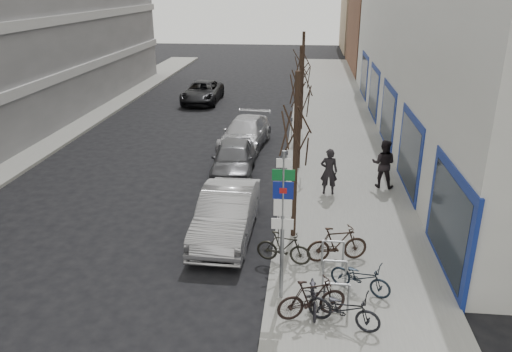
% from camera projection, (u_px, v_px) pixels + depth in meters
% --- Properties ---
extents(ground, '(120.00, 120.00, 0.00)m').
position_uv_depth(ground, '(192.00, 296.00, 13.45)').
color(ground, black).
rests_on(ground, ground).
extents(sidewalk_east, '(5.00, 70.00, 0.15)m').
position_uv_depth(sidewalk_east, '(340.00, 171.00, 22.27)').
color(sidewalk_east, slate).
rests_on(sidewalk_east, ground).
extents(sidewalk_west, '(3.00, 70.00, 0.15)m').
position_uv_depth(sidewalk_west, '(12.00, 159.00, 23.76)').
color(sidewalk_west, slate).
rests_on(sidewalk_west, ground).
extents(brick_building_far, '(12.00, 14.00, 8.00)m').
position_uv_depth(brick_building_far, '(415.00, 27.00, 47.88)').
color(brick_building_far, brown).
rests_on(brick_building_far, ground).
extents(tan_building_far, '(13.00, 12.00, 9.00)m').
position_uv_depth(tan_building_far, '(396.00, 13.00, 61.58)').
color(tan_building_far, '#937A5B').
rests_on(tan_building_far, ground).
extents(highway_sign_pole, '(0.55, 0.10, 4.20)m').
position_uv_depth(highway_sign_pole, '(283.00, 218.00, 12.32)').
color(highway_sign_pole, gray).
rests_on(highway_sign_pole, ground).
extents(bike_rack, '(0.66, 2.26, 0.83)m').
position_uv_depth(bike_rack, '(335.00, 271.00, 13.40)').
color(bike_rack, gray).
rests_on(bike_rack, sidewalk_east).
extents(tree_near, '(1.80, 1.80, 5.50)m').
position_uv_depth(tree_near, '(297.00, 118.00, 14.97)').
color(tree_near, black).
rests_on(tree_near, ground).
extents(tree_mid, '(1.80, 1.80, 5.50)m').
position_uv_depth(tree_mid, '(301.00, 79.00, 21.00)').
color(tree_mid, black).
rests_on(tree_mid, ground).
extents(tree_far, '(1.80, 1.80, 5.50)m').
position_uv_depth(tree_far, '(303.00, 58.00, 27.03)').
color(tree_far, black).
rests_on(tree_far, ground).
extents(meter_front, '(0.10, 0.08, 1.27)m').
position_uv_depth(meter_front, '(279.00, 220.00, 15.69)').
color(meter_front, gray).
rests_on(meter_front, sidewalk_east).
extents(meter_mid, '(0.10, 0.08, 1.27)m').
position_uv_depth(meter_mid, '(287.00, 162.00, 20.80)').
color(meter_mid, gray).
rests_on(meter_mid, sidewalk_east).
extents(meter_back, '(0.10, 0.08, 1.27)m').
position_uv_depth(meter_back, '(292.00, 127.00, 25.90)').
color(meter_back, gray).
rests_on(meter_back, sidewalk_east).
extents(bike_near_left, '(0.55, 1.58, 0.95)m').
position_uv_depth(bike_near_left, '(314.00, 293.00, 12.50)').
color(bike_near_left, black).
rests_on(bike_near_left, sidewalk_east).
extents(bike_near_right, '(1.86, 1.12, 1.09)m').
position_uv_depth(bike_near_right, '(312.00, 298.00, 12.17)').
color(bike_near_right, black).
rests_on(bike_near_right, sidewalk_east).
extents(bike_mid_curb, '(1.74, 1.20, 1.03)m').
position_uv_depth(bike_mid_curb, '(361.00, 275.00, 13.20)').
color(bike_mid_curb, black).
rests_on(bike_mid_curb, sidewalk_east).
extents(bike_mid_inner, '(1.72, 0.81, 1.00)m').
position_uv_depth(bike_mid_inner, '(284.00, 247.00, 14.60)').
color(bike_mid_inner, black).
rests_on(bike_mid_inner, sidewalk_east).
extents(bike_far_curb, '(1.88, 1.12, 1.10)m').
position_uv_depth(bike_far_curb, '(344.00, 306.00, 11.87)').
color(bike_far_curb, black).
rests_on(bike_far_curb, sidewalk_east).
extents(bike_far_inner, '(1.95, 1.02, 1.13)m').
position_uv_depth(bike_far_inner, '(337.00, 244.00, 14.68)').
color(bike_far_inner, black).
rests_on(bike_far_inner, sidewalk_east).
extents(parked_car_front, '(1.79, 4.89, 1.60)m').
position_uv_depth(parked_car_front, '(226.00, 214.00, 16.39)').
color(parked_car_front, '#9F9EA3').
rests_on(parked_car_front, ground).
extents(parked_car_mid, '(2.02, 4.52, 1.51)m').
position_uv_depth(parked_car_mid, '(234.00, 158.00, 21.73)').
color(parked_car_mid, '#505055').
rests_on(parked_car_mid, ground).
extents(parked_car_back, '(2.59, 5.23, 1.46)m').
position_uv_depth(parked_car_back, '(245.00, 133.00, 25.52)').
color(parked_car_back, '#A8A8AD').
rests_on(parked_car_back, ground).
extents(lane_car, '(2.40, 5.21, 1.45)m').
position_uv_depth(lane_car, '(202.00, 92.00, 35.24)').
color(lane_car, black).
rests_on(lane_car, ground).
extents(pedestrian_near, '(0.69, 0.47, 1.85)m').
position_uv_depth(pedestrian_near, '(329.00, 171.00, 19.32)').
color(pedestrian_near, black).
rests_on(pedestrian_near, sidewalk_east).
extents(pedestrian_far, '(0.84, 0.67, 2.00)m').
position_uv_depth(pedestrian_far, '(383.00, 163.00, 19.96)').
color(pedestrian_far, black).
rests_on(pedestrian_far, sidewalk_east).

